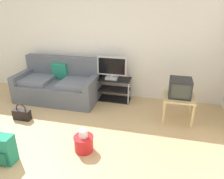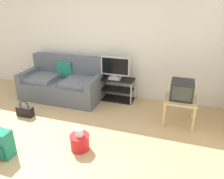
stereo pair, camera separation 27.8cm
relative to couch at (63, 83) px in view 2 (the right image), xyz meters
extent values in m
cube|color=tan|center=(0.62, -1.89, -0.34)|extent=(9.00, 9.80, 0.02)
cube|color=silver|center=(0.62, 0.56, 1.02)|extent=(9.00, 0.10, 2.70)
cube|color=#565B66|center=(0.00, -0.06, -0.13)|extent=(1.82, 0.93, 0.41)
cube|color=#565B66|center=(0.00, 0.30, 0.34)|extent=(1.82, 0.20, 0.51)
cube|color=#565B66|center=(-0.84, -0.06, 0.18)|extent=(0.14, 0.93, 0.19)
cube|color=#565B66|center=(0.84, -0.06, 0.18)|extent=(0.14, 0.93, 0.19)
cube|color=slate|center=(-0.50, -0.12, 0.13)|extent=(0.73, 0.65, 0.10)
cube|color=slate|center=(0.50, -0.12, 0.13)|extent=(0.73, 0.65, 0.10)
cube|color=#238466|center=(-0.03, 0.18, 0.28)|extent=(0.36, 0.16, 0.37)
cube|color=black|center=(1.20, 0.24, 0.17)|extent=(0.85, 0.38, 0.02)
cube|color=black|center=(1.20, 0.24, -0.08)|extent=(0.81, 0.37, 0.02)
cube|color=black|center=(1.20, 0.24, -0.32)|extent=(0.85, 0.38, 0.02)
cylinder|color=#B7B7BC|center=(0.79, 0.06, -0.08)|extent=(0.03, 0.03, 0.51)
cylinder|color=#B7B7BC|center=(1.61, 0.06, -0.08)|extent=(0.03, 0.03, 0.51)
cylinder|color=#B7B7BC|center=(0.79, 0.41, -0.08)|extent=(0.03, 0.03, 0.51)
cylinder|color=#B7B7BC|center=(1.61, 0.41, -0.08)|extent=(0.03, 0.03, 0.51)
cube|color=#B2B2B7|center=(1.20, 0.22, 0.20)|extent=(0.26, 0.22, 0.05)
cube|color=#B2B2B7|center=(1.20, 0.22, 0.25)|extent=(0.05, 0.04, 0.04)
cube|color=#B2B2B7|center=(1.20, 0.22, 0.48)|extent=(0.65, 0.04, 0.41)
cube|color=black|center=(1.20, 0.19, 0.48)|extent=(0.59, 0.01, 0.35)
cube|color=tan|center=(2.63, -0.34, 0.13)|extent=(0.56, 0.56, 0.03)
cube|color=tan|center=(2.38, -0.59, -0.11)|extent=(0.04, 0.04, 0.45)
cube|color=tan|center=(2.88, -0.59, -0.11)|extent=(0.04, 0.04, 0.45)
cube|color=tan|center=(2.38, -0.09, -0.11)|extent=(0.04, 0.04, 0.45)
cube|color=tan|center=(2.88, -0.09, -0.11)|extent=(0.04, 0.04, 0.45)
cube|color=#232326|center=(2.63, -0.32, 0.32)|extent=(0.40, 0.38, 0.34)
cube|color=#333833|center=(2.63, -0.51, 0.32)|extent=(0.33, 0.01, 0.26)
cube|color=#238466|center=(0.20, -2.15, -0.12)|extent=(0.31, 0.19, 0.43)
cylinder|color=#1A634C|center=(0.12, -2.03, -0.10)|extent=(0.04, 0.04, 0.34)
cylinder|color=#1A634C|center=(0.29, -2.03, -0.10)|extent=(0.04, 0.04, 0.34)
cube|color=black|center=(-0.27, -1.06, -0.23)|extent=(0.34, 0.13, 0.20)
torus|color=black|center=(-0.27, -1.06, -0.10)|extent=(0.21, 0.02, 0.21)
cylinder|color=red|center=(1.22, -1.66, -0.21)|extent=(0.29, 0.29, 0.25)
cylinder|color=red|center=(1.22, -1.66, -0.09)|extent=(0.30, 0.30, 0.02)
cylinder|color=white|center=(1.22, -1.66, -0.03)|extent=(0.13, 0.13, 0.14)
camera|label=1|loc=(2.28, -4.19, 1.84)|focal=34.63mm
camera|label=2|loc=(2.55, -4.12, 1.84)|focal=34.63mm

